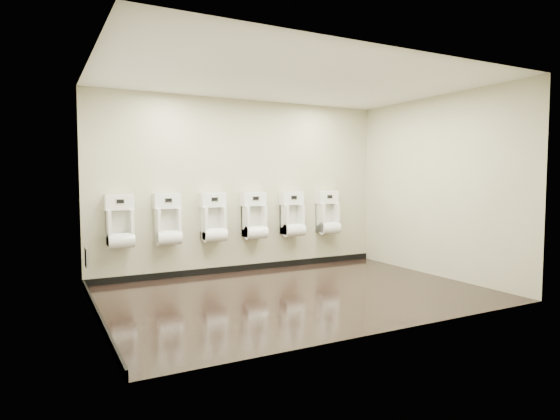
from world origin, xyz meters
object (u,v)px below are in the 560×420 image
(access_panel, at_px, (87,258))
(urinal_4, at_px, (292,217))
(urinal_1, at_px, (168,223))
(urinal_5, at_px, (328,216))
(urinal_3, at_px, (254,219))
(urinal_2, at_px, (214,221))
(urinal_0, at_px, (120,225))

(access_panel, relative_size, urinal_4, 0.33)
(urinal_1, xyz_separation_m, urinal_5, (2.85, 0.00, 0.00))
(access_panel, xyz_separation_m, urinal_1, (1.17, 0.42, 0.36))
(urinal_4, height_order, urinal_5, same)
(access_panel, bearing_deg, urinal_4, 7.19)
(urinal_4, bearing_deg, urinal_3, 180.00)
(access_panel, bearing_deg, urinal_5, 5.91)
(urinal_3, distance_m, urinal_4, 0.71)
(urinal_2, bearing_deg, urinal_4, 0.00)
(urinal_1, relative_size, urinal_2, 1.00)
(urinal_0, relative_size, urinal_4, 1.00)
(access_panel, distance_m, urinal_2, 1.97)
(urinal_3, bearing_deg, urinal_4, 0.00)
(urinal_2, bearing_deg, urinal_1, 180.00)
(urinal_0, distance_m, urinal_1, 0.68)
(urinal_3, bearing_deg, access_panel, -170.87)
(urinal_3, height_order, urinal_5, same)
(urinal_4, xyz_separation_m, urinal_5, (0.72, 0.00, 0.00))
(urinal_2, xyz_separation_m, urinal_5, (2.13, 0.00, 0.00))
(access_panel, xyz_separation_m, urinal_4, (3.31, 0.42, 0.36))
(urinal_0, xyz_separation_m, urinal_2, (1.40, 0.00, 0.00))
(urinal_3, relative_size, urinal_4, 1.00)
(access_panel, relative_size, urinal_2, 0.33)
(urinal_0, distance_m, urinal_2, 1.40)
(access_panel, bearing_deg, urinal_2, 12.42)
(urinal_4, distance_m, urinal_5, 0.72)
(access_panel, height_order, urinal_4, urinal_4)
(urinal_3, relative_size, urinal_5, 1.00)
(urinal_2, distance_m, urinal_4, 1.41)
(urinal_1, height_order, urinal_5, same)
(urinal_2, height_order, urinal_5, same)
(urinal_2, relative_size, urinal_4, 1.00)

